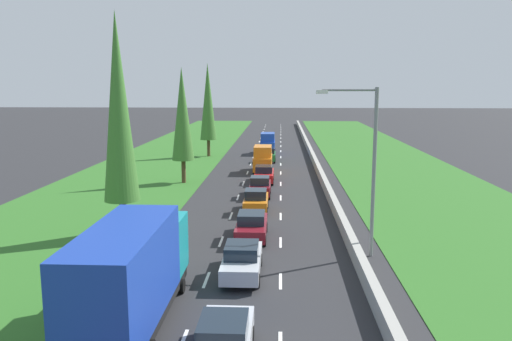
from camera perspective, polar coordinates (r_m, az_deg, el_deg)
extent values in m
plane|color=#28282B|center=(62.46, 1.18, 1.12)|extent=(300.00, 300.00, 0.00)
cube|color=#2D6623|center=(64.06, -10.21, 1.20)|extent=(14.00, 140.00, 0.04)
cube|color=#2D6623|center=(63.70, 14.19, 1.02)|extent=(14.00, 140.00, 0.04)
cube|color=#9E9B93|center=(62.51, 6.41, 1.46)|extent=(0.44, 120.00, 0.85)
cube|color=white|center=(24.76, -5.56, -12.06)|extent=(0.14, 2.00, 0.01)
cube|color=white|center=(30.37, -3.92, -7.92)|extent=(0.14, 2.00, 0.01)
cube|color=white|center=(36.10, -2.82, -5.08)|extent=(0.14, 2.00, 0.01)
cube|color=white|center=(41.91, -2.02, -3.02)|extent=(0.14, 2.00, 0.01)
cube|color=white|center=(47.77, -1.43, -1.47)|extent=(0.14, 2.00, 0.01)
cube|color=white|center=(53.66, -0.96, -0.25)|extent=(0.14, 2.00, 0.01)
cube|color=white|center=(59.57, -0.59, 0.72)|extent=(0.14, 2.00, 0.01)
cube|color=white|center=(65.50, -0.28, 1.52)|extent=(0.14, 2.00, 0.01)
cube|color=white|center=(71.44, -0.03, 2.19)|extent=(0.14, 2.00, 0.01)
cube|color=white|center=(77.39, 0.19, 2.75)|extent=(0.14, 2.00, 0.01)
cube|color=white|center=(83.34, 0.38, 3.23)|extent=(0.14, 2.00, 0.01)
cube|color=white|center=(89.30, 0.54, 3.65)|extent=(0.14, 2.00, 0.01)
cube|color=white|center=(95.27, 0.68, 4.02)|extent=(0.14, 2.00, 0.01)
cube|color=white|center=(101.24, 0.80, 4.34)|extent=(0.14, 2.00, 0.01)
cube|color=white|center=(107.22, 0.91, 4.63)|extent=(0.14, 2.00, 0.01)
cube|color=white|center=(113.19, 1.01, 4.88)|extent=(0.14, 2.00, 0.01)
cube|color=white|center=(119.17, 1.10, 5.11)|extent=(0.14, 2.00, 0.01)
cube|color=white|center=(24.52, 2.75, -12.25)|extent=(0.14, 2.00, 0.01)
cube|color=white|center=(30.17, 2.76, -8.03)|extent=(0.14, 2.00, 0.01)
cube|color=white|center=(35.94, 2.77, -5.15)|extent=(0.14, 2.00, 0.01)
cube|color=white|center=(41.77, 2.77, -3.07)|extent=(0.14, 2.00, 0.01)
cube|color=white|center=(47.65, 2.78, -1.51)|extent=(0.14, 2.00, 0.01)
cube|color=white|center=(53.55, 2.78, -0.28)|extent=(0.14, 2.00, 0.01)
cube|color=white|center=(59.47, 2.78, 0.70)|extent=(0.14, 2.00, 0.01)
cube|color=white|center=(65.41, 2.78, 1.50)|extent=(0.14, 2.00, 0.01)
cube|color=white|center=(71.35, 2.78, 2.17)|extent=(0.14, 2.00, 0.01)
cube|color=white|center=(77.31, 2.79, 2.73)|extent=(0.14, 2.00, 0.01)
cube|color=white|center=(83.27, 2.79, 3.22)|extent=(0.14, 2.00, 0.01)
cube|color=white|center=(89.24, 2.79, 3.64)|extent=(0.14, 2.00, 0.01)
cube|color=white|center=(95.21, 2.79, 4.00)|extent=(0.14, 2.00, 0.01)
cube|color=white|center=(101.18, 2.79, 4.33)|extent=(0.14, 2.00, 0.01)
cube|color=white|center=(107.16, 2.79, 4.61)|extent=(0.14, 2.00, 0.01)
cube|color=white|center=(113.14, 2.79, 4.87)|extent=(0.14, 2.00, 0.01)
cube|color=white|center=(119.12, 2.79, 5.10)|extent=(0.14, 2.00, 0.01)
cube|color=#19232D|center=(17.25, -3.69, -17.19)|extent=(1.56, 1.90, 0.60)
cylinder|color=black|center=(19.18, -5.61, -17.74)|extent=(0.22, 0.64, 0.64)
cylinder|color=black|center=(19.02, -0.59, -17.93)|extent=(0.22, 0.64, 0.64)
cube|color=black|center=(20.56, -13.31, -15.14)|extent=(2.20, 9.40, 0.56)
cube|color=teal|center=(23.26, -11.00, -8.08)|extent=(2.40, 2.20, 2.50)
cube|color=#19389E|center=(18.85, -14.47, -11.16)|extent=(2.44, 7.20, 3.30)
cylinder|color=black|center=(23.87, -13.71, -12.32)|extent=(0.22, 0.64, 0.64)
cylinder|color=black|center=(23.36, -8.30, -12.64)|extent=(0.22, 0.64, 0.64)
cube|color=silver|center=(24.91, -1.56, -10.22)|extent=(1.76, 4.50, 0.72)
cube|color=#19232D|center=(24.55, -1.60, -8.89)|extent=(1.56, 1.90, 0.60)
cylinder|color=black|center=(26.41, -3.08, -9.90)|extent=(0.22, 0.64, 0.64)
cylinder|color=black|center=(26.30, 0.44, -9.97)|extent=(0.22, 0.64, 0.64)
cylinder|color=black|center=(23.81, -3.78, -12.12)|extent=(0.22, 0.64, 0.64)
cylinder|color=black|center=(23.69, 0.16, -12.21)|extent=(0.22, 0.64, 0.64)
cube|color=maroon|center=(30.68, -0.49, -6.41)|extent=(1.76, 4.50, 0.72)
cube|color=#19232D|center=(30.36, -0.51, -5.29)|extent=(1.56, 1.90, 0.60)
cylinder|color=black|center=(32.17, -1.78, -6.32)|extent=(0.22, 0.64, 0.64)
cylinder|color=black|center=(32.08, 1.09, -6.36)|extent=(0.22, 0.64, 0.64)
cylinder|color=black|center=(29.50, -2.21, -7.79)|extent=(0.22, 0.64, 0.64)
cylinder|color=black|center=(29.41, 0.93, -7.84)|extent=(0.22, 0.64, 0.64)
cube|color=orange|center=(37.01, 0.00, -3.60)|extent=(1.68, 3.90, 0.76)
cube|color=#19232D|center=(36.56, -0.02, -2.64)|extent=(1.52, 1.60, 0.64)
cylinder|color=black|center=(38.31, -1.05, -3.73)|extent=(0.22, 0.64, 0.64)
cylinder|color=black|center=(38.24, 1.23, -3.76)|extent=(0.22, 0.64, 0.64)
cylinder|color=black|center=(35.97, -1.31, -4.61)|extent=(0.22, 0.64, 0.64)
cylinder|color=black|center=(35.89, 1.12, -4.64)|extent=(0.22, 0.64, 0.64)
cube|color=maroon|center=(42.14, 0.46, -1.99)|extent=(1.68, 3.90, 0.76)
cube|color=#19232D|center=(41.71, 0.45, -1.13)|extent=(1.52, 1.60, 0.64)
cylinder|color=black|center=(43.44, -0.48, -2.15)|extent=(0.22, 0.64, 0.64)
cylinder|color=black|center=(43.38, 1.53, -2.17)|extent=(0.22, 0.64, 0.64)
cylinder|color=black|center=(41.07, -0.67, -2.83)|extent=(0.22, 0.64, 0.64)
cylinder|color=black|center=(41.01, 1.46, -2.85)|extent=(0.22, 0.64, 0.64)
cube|color=red|center=(48.15, 0.91, -0.57)|extent=(1.76, 4.50, 0.72)
cube|color=#19232D|center=(47.89, 0.91, 0.18)|extent=(1.56, 1.90, 0.60)
cylinder|color=black|center=(49.61, 0.04, -0.69)|extent=(0.22, 0.64, 0.64)
cylinder|color=black|center=(49.56, 1.89, -0.70)|extent=(0.22, 0.64, 0.64)
cylinder|color=black|center=(46.87, -0.12, -1.29)|extent=(0.22, 0.64, 0.64)
cylinder|color=black|center=(46.82, 1.83, -1.30)|extent=(0.22, 0.64, 0.64)
cube|color=orange|center=(54.04, 0.77, 0.90)|extent=(1.90, 4.90, 1.40)
cube|color=orange|center=(53.57, 0.76, 2.18)|extent=(1.80, 3.10, 1.10)
cylinder|color=black|center=(55.68, -0.07, 0.43)|extent=(0.22, 0.64, 0.64)
cylinder|color=black|center=(55.62, 1.72, 0.42)|extent=(0.22, 0.64, 0.64)
cylinder|color=black|center=(52.69, -0.23, -0.09)|extent=(0.22, 0.64, 0.64)
cylinder|color=black|center=(52.62, 1.66, -0.10)|extent=(0.22, 0.64, 0.64)
cube|color=#237A33|center=(61.30, 1.38, 1.62)|extent=(1.68, 3.90, 0.76)
cube|color=#19232D|center=(60.91, 1.38, 2.24)|extent=(1.52, 1.60, 0.64)
cylinder|color=black|center=(62.57, 0.71, 1.43)|extent=(0.22, 0.64, 0.64)
cylinder|color=black|center=(62.53, 2.10, 1.42)|extent=(0.22, 0.64, 0.64)
cylinder|color=black|center=(60.18, 0.63, 1.11)|extent=(0.22, 0.64, 0.64)
cylinder|color=black|center=(60.14, 2.07, 1.10)|extent=(0.22, 0.64, 0.64)
cube|color=#1E47B7|center=(68.74, 1.33, 2.75)|extent=(1.90, 4.90, 1.40)
cube|color=#1E47B7|center=(68.31, 1.33, 3.76)|extent=(1.80, 3.10, 1.10)
cylinder|color=black|center=(70.36, 0.65, 2.33)|extent=(0.22, 0.64, 0.64)
cylinder|color=black|center=(70.32, 2.07, 2.32)|extent=(0.22, 0.64, 0.64)
cylinder|color=black|center=(67.35, 0.56, 2.01)|extent=(0.22, 0.64, 0.64)
cylinder|color=black|center=(67.31, 2.04, 2.00)|extent=(0.22, 0.64, 0.64)
cylinder|color=#4C3823|center=(32.28, -14.60, -5.14)|extent=(0.40, 0.40, 2.20)
cone|color=#3D752D|center=(31.31, -15.11, 6.83)|extent=(2.14, 2.14, 11.21)
cylinder|color=#4C3823|center=(48.37, -8.09, -0.11)|extent=(0.40, 0.40, 2.20)
cone|color=#3D752D|center=(47.78, -8.24, 6.29)|extent=(2.07, 2.07, 8.59)
cylinder|color=#4C3823|center=(66.21, -5.31, 2.52)|extent=(0.40, 0.40, 2.20)
cone|color=#3D752D|center=(65.76, -5.39, 7.67)|extent=(2.10, 2.10, 9.70)
cylinder|color=gray|center=(27.43, 13.03, -0.37)|extent=(0.20, 0.20, 9.00)
cylinder|color=gray|center=(26.83, 10.41, 8.84)|extent=(2.80, 0.12, 0.12)
cube|color=silver|center=(26.68, 7.38, 8.70)|extent=(0.60, 0.28, 0.20)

